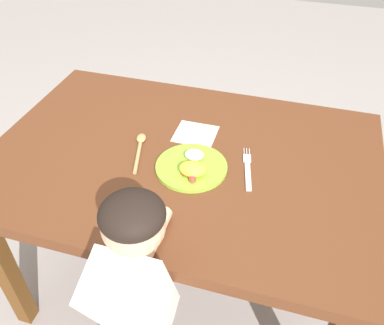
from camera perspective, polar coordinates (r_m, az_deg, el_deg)
name	(u,v)px	position (r m, az deg, el deg)	size (l,w,h in m)	color
ground_plane	(185,277)	(1.93, -1.01, -15.92)	(8.00, 8.00, 0.00)	#9B928F
dining_table	(183,172)	(1.44, -1.30, -1.36)	(1.34, 0.92, 0.73)	#5B301A
plate	(192,166)	(1.32, -0.02, -0.57)	(0.24, 0.24, 0.05)	#89BD34
fork	(248,169)	(1.34, 7.88, -0.98)	(0.07, 0.21, 0.01)	silver
spoon	(139,148)	(1.42, -7.46, 2.06)	(0.08, 0.21, 0.01)	tan
napkin	(195,134)	(1.48, 0.49, 4.07)	(0.15, 0.13, 0.00)	white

